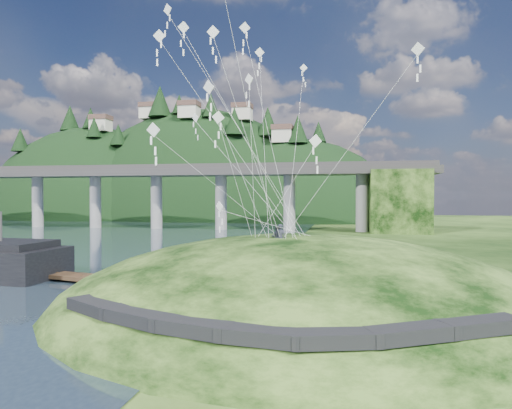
# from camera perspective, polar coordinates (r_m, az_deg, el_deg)

# --- Properties ---
(ground) EXTENTS (320.00, 320.00, 0.00)m
(ground) POSITION_cam_1_polar(r_m,az_deg,el_deg) (32.18, -9.30, -12.74)
(ground) COLOR black
(ground) RESTS_ON ground
(grass_hill) EXTENTS (36.00, 32.00, 13.00)m
(grass_hill) POSITION_cam_1_polar(r_m,az_deg,el_deg) (32.74, 5.74, -15.21)
(grass_hill) COLOR black
(grass_hill) RESTS_ON ground
(footpath) EXTENTS (22.29, 5.84, 0.83)m
(footpath) POSITION_cam_1_polar(r_m,az_deg,el_deg) (20.62, 1.11, -14.69)
(footpath) COLOR black
(footpath) RESTS_ON ground
(bridge) EXTENTS (160.00, 11.00, 15.00)m
(bridge) POSITION_cam_1_polar(r_m,az_deg,el_deg) (106.16, -9.58, 2.18)
(bridge) COLOR #2D2B2B
(bridge) RESTS_ON ground
(far_ridge) EXTENTS (153.00, 70.00, 94.50)m
(far_ridge) POSITION_cam_1_polar(r_m,az_deg,el_deg) (161.66, -8.74, -4.27)
(far_ridge) COLOR black
(far_ridge) RESTS_ON ground
(wooden_dock) EXTENTS (14.02, 5.11, 0.99)m
(wooden_dock) POSITION_cam_1_polar(r_m,az_deg,el_deg) (41.85, -18.02, -8.93)
(wooden_dock) COLOR #322114
(wooden_dock) RESTS_ON ground
(kite_flyers) EXTENTS (1.06, 1.01, 1.82)m
(kite_flyers) POSITION_cam_1_polar(r_m,az_deg,el_deg) (30.11, 2.82, -2.55)
(kite_flyers) COLOR #262833
(kite_flyers) RESTS_ON ground
(kite_swarm) EXTENTS (17.32, 16.33, 16.76)m
(kite_swarm) POSITION_cam_1_polar(r_m,az_deg,el_deg) (31.38, -2.40, 16.07)
(kite_swarm) COLOR white
(kite_swarm) RESTS_ON ground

